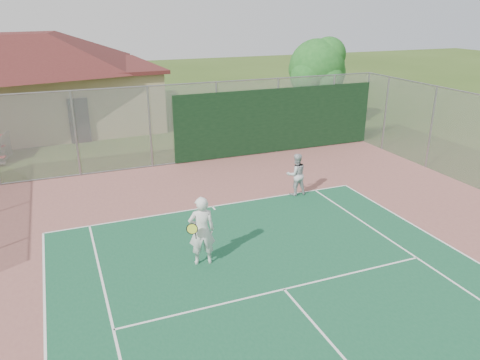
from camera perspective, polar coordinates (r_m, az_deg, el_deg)
name	(u,v)px	position (r m, az deg, el deg)	size (l,w,h in m)	color
back_fence	(219,123)	(21.04, -2.53, 6.93)	(20.08, 0.11, 3.53)	gray
side_fence_right	(431,128)	(21.42, 22.27, 5.89)	(0.08, 9.00, 3.50)	gray
clubhouse	(28,72)	(29.11, -24.44, 11.90)	(14.81, 10.22, 6.22)	tan
tree	(318,69)	(26.96, 9.51, 13.21)	(3.62, 3.43, 5.05)	#352213
player_white_front	(202,231)	(12.49, -4.70, -6.25)	(0.90, 0.70, 1.93)	silver
player_grey_back	(296,175)	(17.21, 6.85, 0.64)	(0.80, 0.64, 1.57)	#B4B7BA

